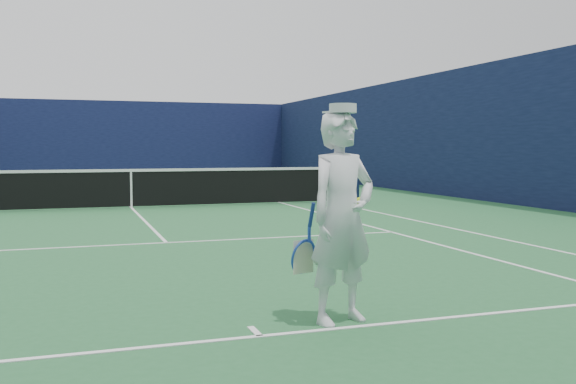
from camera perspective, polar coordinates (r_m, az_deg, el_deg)
name	(u,v)px	position (r m, az deg, el deg)	size (l,w,h in m)	color
ground	(132,208)	(17.02, -13.74, -1.39)	(80.00, 80.00, 0.00)	#256134
court_markings	(132,208)	(17.02, -13.74, -1.37)	(11.03, 23.83, 0.01)	white
windscreen_fence	(130,130)	(16.95, -13.85, 5.36)	(20.12, 36.12, 4.00)	#10153B
tennis_net	(131,187)	(16.98, -13.77, 0.48)	(12.88, 0.09, 1.07)	#141E4C
tennis_player	(342,217)	(5.70, 4.83, -2.21)	(0.87, 0.63, 1.94)	white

